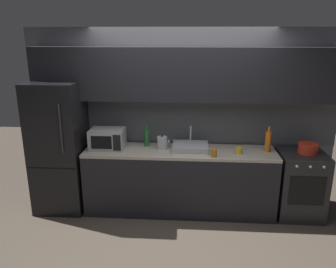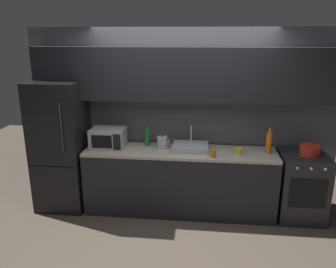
{
  "view_description": "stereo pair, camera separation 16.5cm",
  "coord_description": "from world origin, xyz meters",
  "px_view_note": "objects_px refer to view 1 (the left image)",
  "views": [
    {
      "loc": [
        0.13,
        -3.35,
        2.41
      ],
      "look_at": [
        -0.16,
        0.9,
        1.12
      ],
      "focal_mm": 35.59,
      "sensor_mm": 36.0,
      "label": 1
    },
    {
      "loc": [
        0.3,
        -3.34,
        2.41
      ],
      "look_at": [
        -0.16,
        0.9,
        1.12
      ],
      "focal_mm": 35.59,
      "sensor_mm": 36.0,
      "label": 2
    }
  ],
  "objects_px": {
    "microwave": "(108,139)",
    "mug_yellow": "(239,150)",
    "mug_amber": "(214,153)",
    "refrigerator": "(59,147)",
    "wine_bottle_green": "(147,137)",
    "wine_bottle_orange": "(268,141)",
    "cooking_pot": "(308,148)",
    "oven_range": "(299,184)",
    "kettle": "(162,143)"
  },
  "relations": [
    {
      "from": "mug_yellow",
      "to": "cooking_pot",
      "type": "relative_size",
      "value": 0.34
    },
    {
      "from": "refrigerator",
      "to": "microwave",
      "type": "bearing_deg",
      "value": 1.55
    },
    {
      "from": "wine_bottle_orange",
      "to": "refrigerator",
      "type": "bearing_deg",
      "value": -179.56
    },
    {
      "from": "wine_bottle_green",
      "to": "cooking_pot",
      "type": "distance_m",
      "value": 2.16
    },
    {
      "from": "microwave",
      "to": "wine_bottle_orange",
      "type": "xyz_separation_m",
      "value": [
        2.16,
        0.0,
        0.01
      ]
    },
    {
      "from": "wine_bottle_orange",
      "to": "kettle",
      "type": "bearing_deg",
      "value": 179.38
    },
    {
      "from": "microwave",
      "to": "wine_bottle_green",
      "type": "distance_m",
      "value": 0.54
    },
    {
      "from": "kettle",
      "to": "wine_bottle_orange",
      "type": "height_order",
      "value": "wine_bottle_orange"
    },
    {
      "from": "mug_yellow",
      "to": "refrigerator",
      "type": "bearing_deg",
      "value": 178.23
    },
    {
      "from": "mug_yellow",
      "to": "cooking_pot",
      "type": "distance_m",
      "value": 0.91
    },
    {
      "from": "refrigerator",
      "to": "wine_bottle_green",
      "type": "distance_m",
      "value": 1.22
    },
    {
      "from": "mug_amber",
      "to": "cooking_pot",
      "type": "bearing_deg",
      "value": 10.03
    },
    {
      "from": "oven_range",
      "to": "microwave",
      "type": "xyz_separation_m",
      "value": [
        -2.63,
        0.02,
        0.58
      ]
    },
    {
      "from": "microwave",
      "to": "wine_bottle_orange",
      "type": "distance_m",
      "value": 2.16
    },
    {
      "from": "refrigerator",
      "to": "oven_range",
      "type": "height_order",
      "value": "refrigerator"
    },
    {
      "from": "microwave",
      "to": "kettle",
      "type": "relative_size",
      "value": 2.32
    },
    {
      "from": "refrigerator",
      "to": "mug_yellow",
      "type": "distance_m",
      "value": 2.45
    },
    {
      "from": "kettle",
      "to": "mug_yellow",
      "type": "bearing_deg",
      "value": -6.33
    },
    {
      "from": "kettle",
      "to": "microwave",
      "type": "bearing_deg",
      "value": -178.58
    },
    {
      "from": "microwave",
      "to": "mug_amber",
      "type": "distance_m",
      "value": 1.46
    },
    {
      "from": "mug_amber",
      "to": "wine_bottle_orange",
      "type": "bearing_deg",
      "value": 18.45
    },
    {
      "from": "wine_bottle_green",
      "to": "mug_amber",
      "type": "xyz_separation_m",
      "value": [
        0.91,
        -0.36,
        -0.07
      ]
    },
    {
      "from": "kettle",
      "to": "cooking_pot",
      "type": "xyz_separation_m",
      "value": [
        1.93,
        -0.04,
        -0.02
      ]
    },
    {
      "from": "microwave",
      "to": "mug_amber",
      "type": "relative_size",
      "value": 4.4
    },
    {
      "from": "mug_yellow",
      "to": "mug_amber",
      "type": "xyz_separation_m",
      "value": [
        -0.33,
        -0.14,
        0.01
      ]
    },
    {
      "from": "wine_bottle_green",
      "to": "kettle",
      "type": "bearing_deg",
      "value": -24.47
    },
    {
      "from": "mug_yellow",
      "to": "mug_amber",
      "type": "distance_m",
      "value": 0.36
    },
    {
      "from": "refrigerator",
      "to": "wine_bottle_green",
      "type": "relative_size",
      "value": 5.83
    },
    {
      "from": "refrigerator",
      "to": "kettle",
      "type": "relative_size",
      "value": 9.14
    },
    {
      "from": "kettle",
      "to": "mug_yellow",
      "type": "distance_m",
      "value": 1.02
    },
    {
      "from": "oven_range",
      "to": "cooking_pot",
      "type": "height_order",
      "value": "cooking_pot"
    },
    {
      "from": "mug_amber",
      "to": "mug_yellow",
      "type": "bearing_deg",
      "value": 23.42
    },
    {
      "from": "microwave",
      "to": "mug_amber",
      "type": "xyz_separation_m",
      "value": [
        1.44,
        -0.24,
        -0.08
      ]
    },
    {
      "from": "oven_range",
      "to": "cooking_pot",
      "type": "bearing_deg",
      "value": 1.49
    },
    {
      "from": "refrigerator",
      "to": "wine_bottle_orange",
      "type": "bearing_deg",
      "value": 0.44
    },
    {
      "from": "wine_bottle_green",
      "to": "cooking_pot",
      "type": "height_order",
      "value": "wine_bottle_green"
    },
    {
      "from": "microwave",
      "to": "kettle",
      "type": "height_order",
      "value": "microwave"
    },
    {
      "from": "kettle",
      "to": "wine_bottle_orange",
      "type": "xyz_separation_m",
      "value": [
        1.41,
        -0.02,
        0.06
      ]
    },
    {
      "from": "refrigerator",
      "to": "mug_yellow",
      "type": "relative_size",
      "value": 20.75
    },
    {
      "from": "refrigerator",
      "to": "oven_range",
      "type": "distance_m",
      "value": 3.34
    },
    {
      "from": "kettle",
      "to": "mug_amber",
      "type": "distance_m",
      "value": 0.73
    },
    {
      "from": "microwave",
      "to": "cooking_pot",
      "type": "bearing_deg",
      "value": -0.39
    },
    {
      "from": "microwave",
      "to": "mug_yellow",
      "type": "relative_size",
      "value": 5.27
    },
    {
      "from": "kettle",
      "to": "refrigerator",
      "type": "bearing_deg",
      "value": -178.52
    },
    {
      "from": "refrigerator",
      "to": "cooking_pot",
      "type": "distance_m",
      "value": 3.36
    },
    {
      "from": "refrigerator",
      "to": "wine_bottle_green",
      "type": "bearing_deg",
      "value": 6.69
    },
    {
      "from": "refrigerator",
      "to": "oven_range",
      "type": "relative_size",
      "value": 2.01
    },
    {
      "from": "wine_bottle_orange",
      "to": "mug_yellow",
      "type": "height_order",
      "value": "wine_bottle_orange"
    },
    {
      "from": "oven_range",
      "to": "kettle",
      "type": "distance_m",
      "value": 1.95
    },
    {
      "from": "refrigerator",
      "to": "mug_amber",
      "type": "relative_size",
      "value": 17.34
    }
  ]
}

